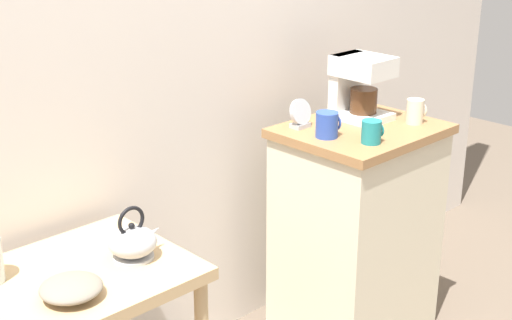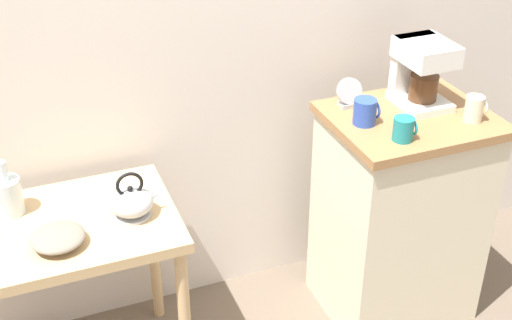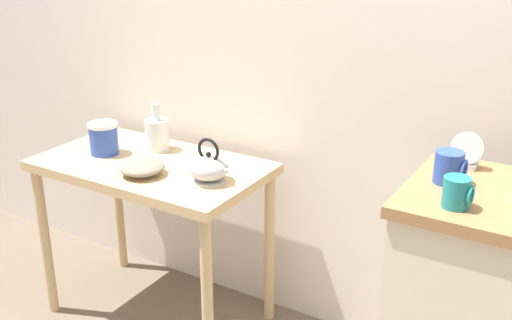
# 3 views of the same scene
# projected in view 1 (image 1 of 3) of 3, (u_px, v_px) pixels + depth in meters

# --- Properties ---
(back_wall) EXTENTS (4.40, 0.10, 2.80)m
(back_wall) POSITION_uv_depth(u_px,v_px,m) (152.00, 11.00, 2.59)
(back_wall) COLOR silver
(back_wall) RESTS_ON ground_plane
(wooden_table) EXTENTS (0.94, 0.54, 0.73)m
(wooden_table) POSITION_uv_depth(u_px,v_px,m) (36.00, 318.00, 2.12)
(wooden_table) COLOR tan
(wooden_table) RESTS_ON ground_plane
(kitchen_counter) EXTENTS (0.61, 0.50, 0.93)m
(kitchen_counter) POSITION_uv_depth(u_px,v_px,m) (356.00, 232.00, 3.04)
(kitchen_counter) COLOR beige
(kitchen_counter) RESTS_ON ground_plane
(bowl_stoneware) EXTENTS (0.18, 0.18, 0.06)m
(bowl_stoneware) POSITION_uv_depth(u_px,v_px,m) (71.00, 288.00, 2.03)
(bowl_stoneware) COLOR gray
(bowl_stoneware) RESTS_ON wooden_table
(teakettle) EXTENTS (0.18, 0.15, 0.17)m
(teakettle) POSITION_uv_depth(u_px,v_px,m) (133.00, 242.00, 2.25)
(teakettle) COLOR #B2B5BA
(teakettle) RESTS_ON wooden_table
(coffee_maker) EXTENTS (0.18, 0.22, 0.26)m
(coffee_maker) POSITION_uv_depth(u_px,v_px,m) (358.00, 84.00, 2.95)
(coffee_maker) COLOR white
(coffee_maker) RESTS_ON kitchen_counter
(mug_dark_teal) EXTENTS (0.08, 0.07, 0.09)m
(mug_dark_teal) POSITION_uv_depth(u_px,v_px,m) (372.00, 132.00, 2.68)
(mug_dark_teal) COLOR teal
(mug_dark_teal) RESTS_ON kitchen_counter
(mug_blue) EXTENTS (0.09, 0.09, 0.10)m
(mug_blue) POSITION_uv_depth(u_px,v_px,m) (327.00, 125.00, 2.75)
(mug_blue) COLOR #2D4CAD
(mug_blue) RESTS_ON kitchen_counter
(mug_small_cream) EXTENTS (0.08, 0.07, 0.10)m
(mug_small_cream) POSITION_uv_depth(u_px,v_px,m) (415.00, 111.00, 2.91)
(mug_small_cream) COLOR beige
(mug_small_cream) RESTS_ON kitchen_counter
(table_clock) EXTENTS (0.10, 0.05, 0.12)m
(table_clock) POSITION_uv_depth(u_px,v_px,m) (300.00, 115.00, 2.86)
(table_clock) COLOR #B2B5BA
(table_clock) RESTS_ON kitchen_counter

